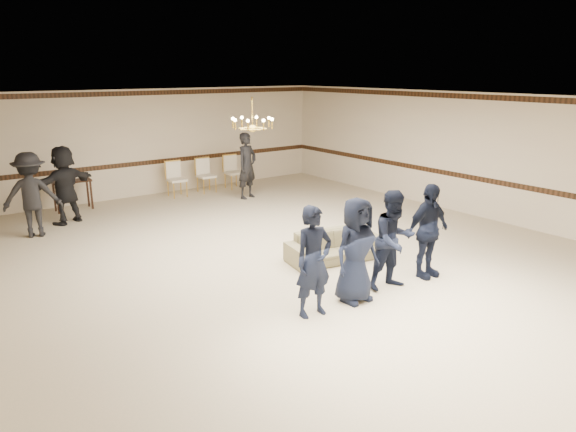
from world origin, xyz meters
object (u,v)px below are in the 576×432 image
(boy_c, at_px, (394,240))
(boy_b, at_px, (356,250))
(boy_d, at_px, (428,231))
(banquet_chair_left, at_px, (177,180))
(adult_left, at_px, (32,195))
(banquet_chair_right, at_px, (234,172))
(boy_a, at_px, (314,262))
(banquet_chair_mid, at_px, (206,176))
(adult_right, at_px, (247,166))
(chandelier, at_px, (252,113))
(adult_mid, at_px, (65,185))
(console_table, at_px, (73,195))
(settee, at_px, (336,246))

(boy_c, bearing_deg, boy_b, -172.93)
(boy_d, distance_m, banquet_chair_left, 8.79)
(adult_left, relative_size, banquet_chair_left, 1.86)
(boy_d, height_order, banquet_chair_right, boy_d)
(boy_a, distance_m, banquet_chair_mid, 9.16)
(boy_c, distance_m, banquet_chair_mid, 8.79)
(adult_left, distance_m, banquet_chair_right, 6.60)
(boy_c, bearing_deg, banquet_chair_left, 97.41)
(boy_b, bearing_deg, adult_left, 115.72)
(boy_c, relative_size, adult_right, 0.90)
(chandelier, bearing_deg, boy_d, -66.54)
(adult_mid, distance_m, console_table, 1.41)
(settee, bearing_deg, adult_left, 140.79)
(settee, bearing_deg, chandelier, 123.17)
(boy_d, xyz_separation_m, banquet_chair_mid, (0.05, 8.73, -0.36))
(banquet_chair_left, bearing_deg, adult_mid, -161.02)
(settee, relative_size, adult_left, 1.03)
(boy_c, height_order, boy_d, same)
(boy_a, distance_m, banquet_chair_right, 9.51)
(banquet_chair_left, relative_size, console_table, 1.06)
(boy_b, xyz_separation_m, banquet_chair_mid, (1.85, 8.73, -0.36))
(banquet_chair_left, relative_size, banquet_chair_mid, 1.00)
(boy_c, xyz_separation_m, boy_d, (0.90, 0.00, 0.00))
(settee, height_order, adult_right, adult_right)
(console_table, bearing_deg, banquet_chair_mid, 0.94)
(settee, height_order, banquet_chair_right, banquet_chair_right)
(boy_c, relative_size, settee, 0.87)
(boy_c, height_order, banquet_chair_left, boy_c)
(settee, bearing_deg, banquet_chair_right, 86.06)
(banquet_chair_mid, distance_m, console_table, 4.01)
(console_table, bearing_deg, adult_right, -15.38)
(adult_right, xyz_separation_m, banquet_chair_mid, (-0.64, 1.41, -0.45))
(boy_c, relative_size, banquet_chair_left, 1.68)
(boy_b, relative_size, banquet_chair_left, 1.68)
(chandelier, bearing_deg, adult_mid, 124.51)
(console_table, bearing_deg, chandelier, -62.06)
(adult_right, relative_size, banquet_chair_right, 1.86)
(banquet_chair_right, bearing_deg, boy_d, -93.45)
(boy_b, distance_m, adult_right, 7.73)
(adult_mid, xyz_separation_m, adult_right, (5.10, -0.40, 0.00))
(adult_left, xyz_separation_m, banquet_chair_left, (4.36, 1.71, -0.45))
(banquet_chair_mid, bearing_deg, settee, -95.36)
(adult_left, distance_m, banquet_chair_mid, 5.65)
(chandelier, bearing_deg, boy_b, -94.44)
(console_table, bearing_deg, boy_d, -62.33)
(adult_left, xyz_separation_m, adult_right, (6.00, 0.30, 0.00))
(banquet_chair_left, xyz_separation_m, banquet_chair_right, (2.00, 0.00, 0.00))
(chandelier, bearing_deg, banquet_chair_left, 83.71)
(settee, distance_m, banquet_chair_left, 7.07)
(boy_c, bearing_deg, settee, 91.79)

